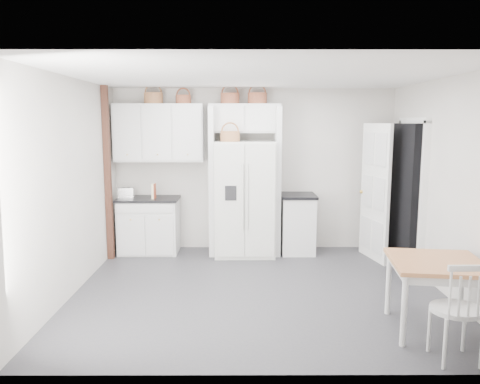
{
  "coord_description": "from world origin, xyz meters",
  "views": [
    {
      "loc": [
        -0.24,
        -5.59,
        2.06
      ],
      "look_at": [
        -0.23,
        0.4,
        1.17
      ],
      "focal_mm": 35.0,
      "sensor_mm": 36.0,
      "label": 1
    }
  ],
  "objects": [
    {
      "name": "floor",
      "position": [
        0.0,
        0.0,
        0.0
      ],
      "size": [
        4.5,
        4.5,
        0.0
      ],
      "primitive_type": "plane",
      "color": "#32313B",
      "rests_on": "ground"
    },
    {
      "name": "ceiling",
      "position": [
        0.0,
        0.0,
        2.6
      ],
      "size": [
        4.5,
        4.5,
        0.0
      ],
      "primitive_type": "plane",
      "color": "white",
      "rests_on": "wall_back"
    },
    {
      "name": "wall_back",
      "position": [
        0.0,
        2.0,
        1.3
      ],
      "size": [
        4.5,
        0.0,
        4.5
      ],
      "primitive_type": "plane",
      "rotation": [
        1.57,
        0.0,
        0.0
      ],
      "color": "#B2ADA8",
      "rests_on": "floor"
    },
    {
      "name": "wall_left",
      "position": [
        -2.25,
        0.0,
        1.3
      ],
      "size": [
        0.0,
        4.0,
        4.0
      ],
      "primitive_type": "plane",
      "rotation": [
        1.57,
        0.0,
        1.57
      ],
      "color": "#B2ADA8",
      "rests_on": "floor"
    },
    {
      "name": "wall_right",
      "position": [
        2.25,
        0.0,
        1.3
      ],
      "size": [
        0.0,
        4.0,
        4.0
      ],
      "primitive_type": "plane",
      "rotation": [
        1.57,
        0.0,
        -1.57
      ],
      "color": "#B2ADA8",
      "rests_on": "floor"
    },
    {
      "name": "refrigerator",
      "position": [
        -0.15,
        1.61,
        0.89
      ],
      "size": [
        0.92,
        0.74,
        1.78
      ],
      "primitive_type": "cube",
      "color": "silver",
      "rests_on": "floor"
    },
    {
      "name": "base_cab_left",
      "position": [
        -1.67,
        1.7,
        0.42
      ],
      "size": [
        0.91,
        0.58,
        0.85
      ],
      "primitive_type": "cube",
      "color": "silver",
      "rests_on": "floor"
    },
    {
      "name": "base_cab_right",
      "position": [
        0.69,
        1.7,
        0.45
      ],
      "size": [
        0.51,
        0.61,
        0.9
      ],
      "primitive_type": "cube",
      "color": "silver",
      "rests_on": "floor"
    },
    {
      "name": "dining_table",
      "position": [
        1.7,
        -1.17,
        0.36
      ],
      "size": [
        0.97,
        0.97,
        0.72
      ],
      "primitive_type": "cube",
      "rotation": [
        0.0,
        0.0,
        -0.13
      ],
      "color": "#A66E3D",
      "rests_on": "floor"
    },
    {
      "name": "windsor_chair",
      "position": [
        1.64,
        -1.75,
        0.46
      ],
      "size": [
        0.46,
        0.42,
        0.93
      ],
      "primitive_type": "cube",
      "rotation": [
        0.0,
        0.0,
        0.02
      ],
      "color": "silver",
      "rests_on": "floor"
    },
    {
      "name": "counter_left",
      "position": [
        -1.67,
        1.7,
        0.87
      ],
      "size": [
        0.95,
        0.62,
        0.04
      ],
      "primitive_type": "cube",
      "color": "black",
      "rests_on": "base_cab_left"
    },
    {
      "name": "counter_right",
      "position": [
        0.69,
        1.7,
        0.92
      ],
      "size": [
        0.55,
        0.65,
        0.04
      ],
      "primitive_type": "cube",
      "color": "black",
      "rests_on": "base_cab_right"
    },
    {
      "name": "toaster",
      "position": [
        -2.01,
        1.66,
        0.97
      ],
      "size": [
        0.24,
        0.15,
        0.16
      ],
      "primitive_type": "cube",
      "rotation": [
        0.0,
        0.0,
        0.05
      ],
      "color": "silver",
      "rests_on": "counter_left"
    },
    {
      "name": "cookbook_red",
      "position": [
        -1.56,
        1.62,
        1.0
      ],
      "size": [
        0.04,
        0.16,
        0.23
      ],
      "primitive_type": "cube",
      "rotation": [
        0.0,
        0.0,
        -0.03
      ],
      "color": "#A53E23",
      "rests_on": "counter_left"
    },
    {
      "name": "cookbook_cream",
      "position": [
        -1.57,
        1.62,
        1.0
      ],
      "size": [
        0.04,
        0.16,
        0.23
      ],
      "primitive_type": "cube",
      "rotation": [
        0.0,
        0.0,
        -0.06
      ],
      "color": "#F2E7B2",
      "rests_on": "counter_left"
    },
    {
      "name": "basket_upper_b",
      "position": [
        -1.57,
        1.83,
        2.44
      ],
      "size": [
        0.29,
        0.29,
        0.17
      ],
      "primitive_type": "cylinder",
      "color": "brown",
      "rests_on": "upper_cabinet"
    },
    {
      "name": "basket_upper_c",
      "position": [
        -1.11,
        1.83,
        2.42
      ],
      "size": [
        0.24,
        0.24,
        0.14
      ],
      "primitive_type": "cylinder",
      "color": "brown",
      "rests_on": "upper_cabinet"
    },
    {
      "name": "basket_bridge_a",
      "position": [
        -0.38,
        1.83,
        2.43
      ],
      "size": [
        0.29,
        0.29,
        0.17
      ],
      "primitive_type": "cylinder",
      "color": "brown",
      "rests_on": "bridge_cabinet"
    },
    {
      "name": "basket_bridge_b",
      "position": [
        0.05,
        1.83,
        2.43
      ],
      "size": [
        0.3,
        0.3,
        0.17
      ],
      "primitive_type": "cylinder",
      "color": "brown",
      "rests_on": "bridge_cabinet"
    },
    {
      "name": "basket_fridge_a",
      "position": [
        -0.37,
        1.51,
        1.86
      ],
      "size": [
        0.29,
        0.29,
        0.16
      ],
      "primitive_type": "cylinder",
      "color": "brown",
      "rests_on": "refrigerator"
    },
    {
      "name": "upper_cabinet",
      "position": [
        -1.5,
        1.83,
        1.9
      ],
      "size": [
        1.4,
        0.34,
        0.9
      ],
      "primitive_type": "cube",
      "color": "silver",
      "rests_on": "wall_back"
    },
    {
      "name": "bridge_cabinet",
      "position": [
        -0.15,
        1.83,
        2.12
      ],
      "size": [
        1.12,
        0.34,
        0.45
      ],
      "primitive_type": "cube",
      "color": "silver",
      "rests_on": "wall_back"
    },
    {
      "name": "fridge_panel_left",
      "position": [
        -0.66,
        1.7,
        1.15
      ],
      "size": [
        0.08,
        0.6,
        2.3
      ],
      "primitive_type": "cube",
      "color": "silver",
      "rests_on": "floor"
    },
    {
      "name": "fridge_panel_right",
      "position": [
        0.36,
        1.7,
        1.15
      ],
      "size": [
        0.08,
        0.6,
        2.3
      ],
      "primitive_type": "cube",
      "color": "silver",
      "rests_on": "floor"
    },
    {
      "name": "trim_post",
      "position": [
        -2.2,
        1.35,
        1.3
      ],
      "size": [
        0.09,
        0.09,
        2.6
      ],
      "primitive_type": "cube",
      "color": "black",
      "rests_on": "floor"
    },
    {
      "name": "doorway_void",
      "position": [
        2.16,
        1.0,
        1.02
      ],
      "size": [
        0.18,
        0.85,
        2.05
      ],
      "primitive_type": "cube",
      "color": "black",
      "rests_on": "floor"
    },
    {
      "name": "door_slab",
      "position": [
        1.8,
        1.33,
        1.02
      ],
      "size": [
        0.21,
        0.79,
        2.05
      ],
      "primitive_type": "cube",
      "rotation": [
        0.0,
        0.0,
        -1.36
      ],
      "color": "white",
      "rests_on": "floor"
    }
  ]
}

